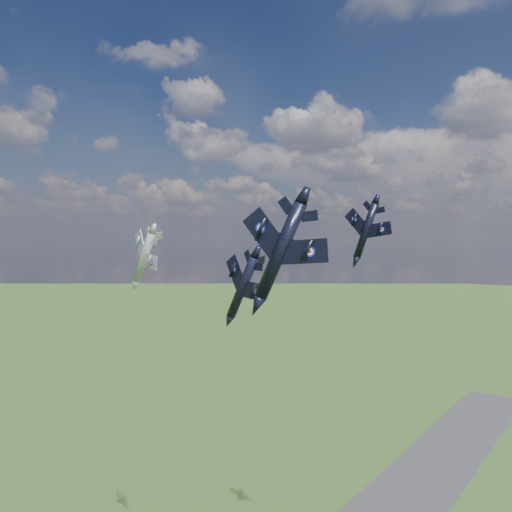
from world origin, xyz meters
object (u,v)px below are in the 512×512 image
Objects in this scene: jet_lead_navy at (243,287)px; jet_left_silver at (144,257)px; jet_right_navy at (280,251)px; jet_high_navy at (366,231)px.

jet_lead_navy is 21.78m from jet_left_silver.
jet_lead_navy is at bearing 124.78° from jet_right_navy.
jet_high_navy reaches higher than jet_lead_navy.
jet_left_silver is at bearing 147.37° from jet_right_navy.
jet_high_navy is (-5.93, 36.30, 3.01)m from jet_right_navy.
jet_left_silver reaches higher than jet_lead_navy.
jet_right_navy is at bearing -80.08° from jet_high_navy.
jet_left_silver is (-21.14, -2.64, 4.53)m from jet_lead_navy.
jet_lead_navy is 0.98× the size of jet_right_navy.
jet_lead_navy is 24.36m from jet_right_navy.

